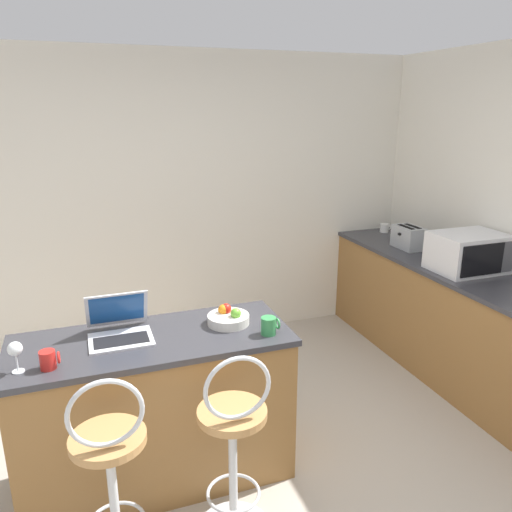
{
  "coord_description": "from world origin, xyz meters",
  "views": [
    {
      "loc": [
        -0.85,
        -1.93,
        2.13
      ],
      "look_at": [
        0.41,
        1.58,
        1.01
      ],
      "focal_mm": 35.0,
      "sensor_mm": 36.0,
      "label": 1
    }
  ],
  "objects_px": {
    "bar_stool_far": "(234,452)",
    "toaster": "(408,237)",
    "mug_green": "(269,326)",
    "mug_red": "(49,360)",
    "mug_white": "(385,228)",
    "bar_stool_near": "(112,480)",
    "fruit_bowl": "(228,318)",
    "wine_glass_short": "(15,350)",
    "microwave": "(468,252)",
    "laptop": "(119,326)"
  },
  "relations": [
    {
      "from": "mug_green",
      "to": "fruit_bowl",
      "type": "height_order",
      "value": "fruit_bowl"
    },
    {
      "from": "bar_stool_far",
      "to": "mug_red",
      "type": "height_order",
      "value": "bar_stool_far"
    },
    {
      "from": "bar_stool_near",
      "to": "fruit_bowl",
      "type": "distance_m",
      "value": 1.05
    },
    {
      "from": "mug_red",
      "to": "mug_green",
      "type": "height_order",
      "value": "mug_green"
    },
    {
      "from": "toaster",
      "to": "fruit_bowl",
      "type": "distance_m",
      "value": 2.23
    },
    {
      "from": "mug_white",
      "to": "fruit_bowl",
      "type": "bearing_deg",
      "value": -143.16
    },
    {
      "from": "bar_stool_near",
      "to": "fruit_bowl",
      "type": "height_order",
      "value": "bar_stool_near"
    },
    {
      "from": "microwave",
      "to": "bar_stool_far",
      "type": "bearing_deg",
      "value": -156.95
    },
    {
      "from": "microwave",
      "to": "toaster",
      "type": "bearing_deg",
      "value": 92.92
    },
    {
      "from": "bar_stool_near",
      "to": "fruit_bowl",
      "type": "bearing_deg",
      "value": 39.53
    },
    {
      "from": "microwave",
      "to": "toaster",
      "type": "relative_size",
      "value": 1.84
    },
    {
      "from": "laptop",
      "to": "fruit_bowl",
      "type": "height_order",
      "value": "laptop"
    },
    {
      "from": "fruit_bowl",
      "to": "mug_white",
      "type": "distance_m",
      "value": 2.66
    },
    {
      "from": "bar_stool_far",
      "to": "mug_green",
      "type": "bearing_deg",
      "value": 49.76
    },
    {
      "from": "mug_green",
      "to": "mug_white",
      "type": "height_order",
      "value": "mug_green"
    },
    {
      "from": "fruit_bowl",
      "to": "mug_red",
      "type": "bearing_deg",
      "value": -167.83
    },
    {
      "from": "bar_stool_far",
      "to": "wine_glass_short",
      "type": "relative_size",
      "value": 6.79
    },
    {
      "from": "microwave",
      "to": "toaster",
      "type": "xyz_separation_m",
      "value": [
        -0.04,
        0.69,
        -0.05
      ]
    },
    {
      "from": "microwave",
      "to": "wine_glass_short",
      "type": "bearing_deg",
      "value": -170.69
    },
    {
      "from": "bar_stool_near",
      "to": "bar_stool_far",
      "type": "xyz_separation_m",
      "value": [
        0.58,
        0.0,
        0.0
      ]
    },
    {
      "from": "bar_stool_far",
      "to": "mug_green",
      "type": "height_order",
      "value": "bar_stool_far"
    },
    {
      "from": "bar_stool_far",
      "to": "toaster",
      "type": "height_order",
      "value": "toaster"
    },
    {
      "from": "mug_red",
      "to": "mug_green",
      "type": "xyz_separation_m",
      "value": [
        1.14,
        -0.0,
        0.0
      ]
    },
    {
      "from": "mug_red",
      "to": "laptop",
      "type": "bearing_deg",
      "value": 35.79
    },
    {
      "from": "fruit_bowl",
      "to": "wine_glass_short",
      "type": "bearing_deg",
      "value": -170.1
    },
    {
      "from": "toaster",
      "to": "fruit_bowl",
      "type": "relative_size",
      "value": 1.18
    },
    {
      "from": "bar_stool_near",
      "to": "mug_green",
      "type": "relative_size",
      "value": 10.37
    },
    {
      "from": "laptop",
      "to": "mug_white",
      "type": "relative_size",
      "value": 3.22
    },
    {
      "from": "bar_stool_near",
      "to": "toaster",
      "type": "relative_size",
      "value": 3.69
    },
    {
      "from": "toaster",
      "to": "mug_white",
      "type": "xyz_separation_m",
      "value": [
        0.14,
        0.58,
        -0.06
      ]
    },
    {
      "from": "wine_glass_short",
      "to": "mug_white",
      "type": "xyz_separation_m",
      "value": [
        3.24,
        1.79,
        -0.07
      ]
    },
    {
      "from": "mug_green",
      "to": "wine_glass_short",
      "type": "xyz_separation_m",
      "value": [
        -1.28,
        0.02,
        0.07
      ]
    },
    {
      "from": "microwave",
      "to": "mug_green",
      "type": "xyz_separation_m",
      "value": [
        -1.85,
        -0.53,
        -0.1
      ]
    },
    {
      "from": "toaster",
      "to": "mug_red",
      "type": "xyz_separation_m",
      "value": [
        -2.95,
        -1.22,
        -0.05
      ]
    },
    {
      "from": "laptop",
      "to": "mug_white",
      "type": "distance_m",
      "value": 3.15
    },
    {
      "from": "bar_stool_far",
      "to": "mug_white",
      "type": "distance_m",
      "value": 3.21
    },
    {
      "from": "mug_green",
      "to": "wine_glass_short",
      "type": "height_order",
      "value": "wine_glass_short"
    },
    {
      "from": "toaster",
      "to": "mug_white",
      "type": "relative_size",
      "value": 2.75
    },
    {
      "from": "bar_stool_far",
      "to": "mug_green",
      "type": "xyz_separation_m",
      "value": [
        0.34,
        0.4,
        0.45
      ]
    },
    {
      "from": "fruit_bowl",
      "to": "microwave",
      "type": "bearing_deg",
      "value": 8.99
    },
    {
      "from": "bar_stool_near",
      "to": "wine_glass_short",
      "type": "relative_size",
      "value": 6.79
    },
    {
      "from": "mug_green",
      "to": "microwave",
      "type": "bearing_deg",
      "value": 16.07
    },
    {
      "from": "microwave",
      "to": "toaster",
      "type": "distance_m",
      "value": 0.69
    },
    {
      "from": "fruit_bowl",
      "to": "laptop",
      "type": "bearing_deg",
      "value": 175.61
    },
    {
      "from": "bar_stool_near",
      "to": "mug_red",
      "type": "distance_m",
      "value": 0.64
    },
    {
      "from": "mug_red",
      "to": "mug_white",
      "type": "bearing_deg",
      "value": 30.21
    },
    {
      "from": "bar_stool_far",
      "to": "mug_red",
      "type": "distance_m",
      "value": 1.0
    },
    {
      "from": "microwave",
      "to": "mug_white",
      "type": "bearing_deg",
      "value": 85.09
    },
    {
      "from": "wine_glass_short",
      "to": "mug_white",
      "type": "bearing_deg",
      "value": 28.92
    },
    {
      "from": "laptop",
      "to": "microwave",
      "type": "relative_size",
      "value": 0.64
    }
  ]
}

